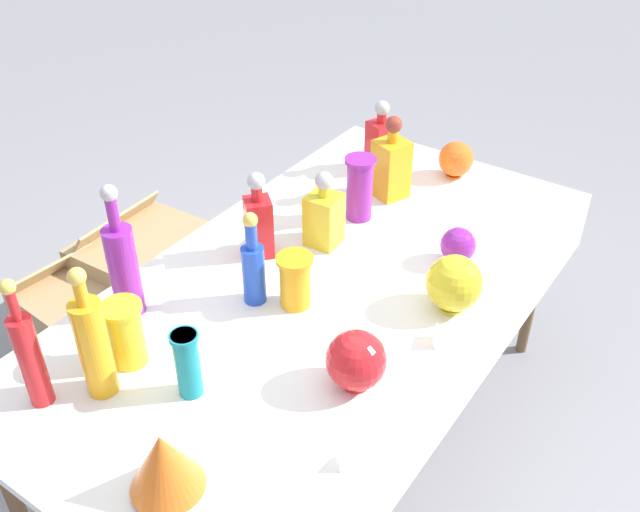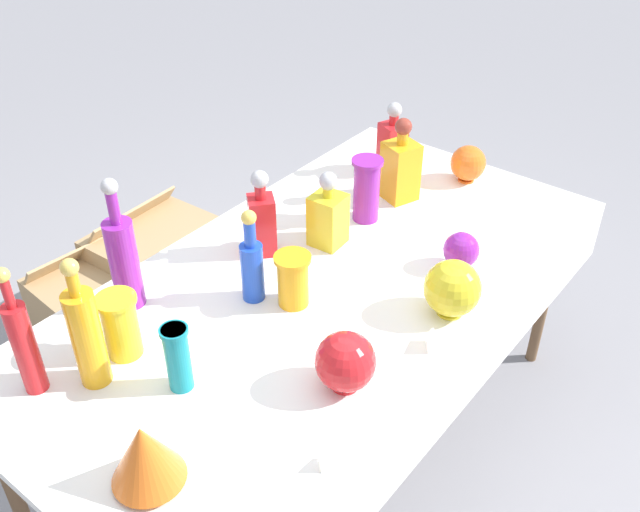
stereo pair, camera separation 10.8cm
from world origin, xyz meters
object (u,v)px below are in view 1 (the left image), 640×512
Objects in this scene: round_bowl_1 at (456,159)px; round_bowl_3 at (454,283)px; tall_bottle_2 at (253,267)px; square_decanter_3 at (324,215)px; square_decanter_0 at (258,221)px; square_decanter_1 at (380,141)px; tall_bottle_1 at (93,344)px; tall_bottle_3 at (123,266)px; slender_vase_0 at (187,362)px; round_bowl_0 at (356,360)px; square_decanter_2 at (391,165)px; slender_vase_3 at (125,332)px; cardboard_box_behind_right at (146,272)px; slender_vase_2 at (296,279)px; fluted_vase_0 at (164,462)px; tall_bottle_0 at (29,355)px; slender_vase_1 at (360,187)px; round_bowl_2 at (458,245)px; cardboard_box_behind_left at (79,314)px.

round_bowl_1 is 0.81m from round_bowl_3.
square_decanter_3 is at bearing 0.64° from tall_bottle_2.
square_decanter_0 is 0.89m from round_bowl_1.
tall_bottle_2 is at bearing -172.56° from square_decanter_1.
tall_bottle_1 is at bearing -176.00° from square_decanter_0.
tall_bottle_3 is 1.59× the size of square_decanter_3.
slender_vase_0 reaches higher than round_bowl_0.
slender_vase_3 is (-1.16, 0.13, -0.02)m from square_decanter_2.
tall_bottle_2 reaches higher than cardboard_box_behind_right.
square_decanter_0 is at bearing 60.66° from round_bowl_0.
tall_bottle_1 is at bearing 170.11° from tall_bottle_2.
fluted_vase_0 reaches higher than slender_vase_2.
tall_bottle_2 reaches higher than round_bowl_1.
tall_bottle_2 is 1.15× the size of square_decanter_3.
tall_bottle_2 is 0.13m from slender_vase_2.
tall_bottle_2 reaches higher than slender_vase_0.
round_bowl_0 is 0.43m from round_bowl_3.
tall_bottle_0 is 1.36× the size of square_decanter_1.
round_bowl_0 is at bearing -166.29° from round_bowl_1.
square_decanter_0 is 1.13× the size of square_decanter_3.
tall_bottle_1 is at bearing 174.49° from square_decanter_3.
slender_vase_1 is at bearing 5.75° from slender_vase_0.
round_bowl_3 is at bearing -93.78° from cardboard_box_behind_right.
slender_vase_1 reaches higher than slender_vase_3.
round_bowl_3 is (-0.07, -0.50, -0.02)m from square_decanter_3.
tall_bottle_0 is 1.01m from square_decanter_3.
square_decanter_2 is (0.77, -0.02, 0.00)m from tall_bottle_2.
slender_vase_3 is at bearing -18.42° from tall_bottle_0.
square_decanter_1 is 0.38m from slender_vase_1.
tall_bottle_3 is at bearing 54.01° from fluted_vase_0.
slender_vase_2 is (0.68, -0.30, -0.06)m from tall_bottle_0.
tall_bottle_3 is 2.17× the size of slender_vase_0.
tall_bottle_1 reaches higher than square_decanter_1.
tall_bottle_0 is 1.29m from round_bowl_2.
tall_bottle_2 is 1.76× the size of fluted_vase_0.
round_bowl_1 is at bearing -17.68° from slender_vase_1.
slender_vase_0 is (-1.15, -0.08, -0.02)m from square_decanter_2.
square_decanter_2 is 1.65× the size of slender_vase_3.
square_decanter_3 reaches higher than round_bowl_3.
round_bowl_0 is at bearing -106.18° from tall_bottle_2.
round_bowl_1 is at bearing -11.60° from tall_bottle_0.
slender_vase_2 is at bearing -90.54° from cardboard_box_behind_left.
square_decanter_1 is (0.92, 0.12, -0.00)m from tall_bottle_2.
slender_vase_2 is 1.02× the size of round_bowl_0.
cardboard_box_behind_left is (0.45, 1.16, -0.71)m from slender_vase_0.
tall_bottle_0 is 0.25m from slender_vase_3.
round_bowl_3 is at bearing -133.95° from square_decanter_2.
tall_bottle_2 is 1.09× the size of square_decanter_1.
slender_vase_0 reaches higher than round_bowl_1.
tall_bottle_0 reaches higher than square_decanter_3.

